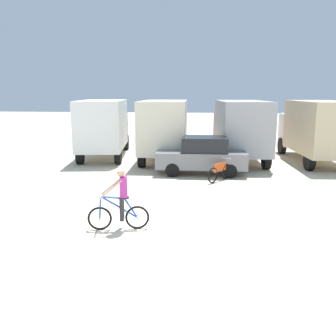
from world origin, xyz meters
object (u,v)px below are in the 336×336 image
object	(u,v)px
box_truck_tan_camper	(316,128)
sedan_parked	(202,155)
box_truck_grey_hauler	(239,128)
cyclist_orange_shirt	(120,201)
box_truck_cream_rv	(165,127)
box_truck_avon_van	(104,125)
bicycle_spare	(220,172)

from	to	relation	value
box_truck_tan_camper	sedan_parked	xyz separation A→B (m)	(-6.15, -3.62, -0.99)
box_truck_grey_hauler	box_truck_tan_camper	size ratio (longest dim) A/B	1.00
sedan_parked	cyclist_orange_shirt	world-z (taller)	cyclist_orange_shirt
box_truck_cream_rv	box_truck_tan_camper	xyz separation A→B (m)	(8.30, 0.11, 0.00)
box_truck_avon_van	box_truck_grey_hauler	world-z (taller)	same
box_truck_grey_hauler	sedan_parked	bearing A→B (deg)	-119.58
box_truck_avon_van	box_truck_cream_rv	world-z (taller)	same
sedan_parked	cyclist_orange_shirt	distance (m)	7.75
box_truck_avon_van	box_truck_tan_camper	size ratio (longest dim) A/B	1.01
box_truck_cream_rv	box_truck_grey_hauler	distance (m)	4.17
box_truck_avon_van	sedan_parked	world-z (taller)	box_truck_avon_van
box_truck_cream_rv	box_truck_grey_hauler	size ratio (longest dim) A/B	0.99
box_truck_grey_hauler	sedan_parked	world-z (taller)	box_truck_grey_hauler
box_truck_cream_rv	bicycle_spare	bearing A→B (deg)	-58.99
sedan_parked	bicycle_spare	distance (m)	1.67
box_truck_cream_rv	cyclist_orange_shirt	bearing A→B (deg)	-90.27
cyclist_orange_shirt	bicycle_spare	bearing A→B (deg)	63.68
box_truck_avon_van	bicycle_spare	distance (m)	8.70
box_truck_avon_van	cyclist_orange_shirt	world-z (taller)	box_truck_avon_van
box_truck_tan_camper	box_truck_grey_hauler	bearing A→B (deg)	-179.19
box_truck_avon_van	box_truck_tan_camper	xyz separation A→B (m)	(11.97, -0.45, 0.00)
box_truck_cream_rv	sedan_parked	xyz separation A→B (m)	(2.15, -3.51, -0.99)
box_truck_grey_hauler	sedan_parked	distance (m)	4.21
cyclist_orange_shirt	box_truck_cream_rv	bearing A→B (deg)	89.73
bicycle_spare	box_truck_grey_hauler	bearing A→B (deg)	76.05
box_truck_avon_van	bicycle_spare	world-z (taller)	box_truck_avon_van
box_truck_avon_van	sedan_parked	xyz separation A→B (m)	(5.82, -4.07, -0.99)
sedan_parked	bicycle_spare	size ratio (longest dim) A/B	2.95
sedan_parked	box_truck_tan_camper	bearing A→B (deg)	30.46
box_truck_cream_rv	box_truck_tan_camper	size ratio (longest dim) A/B	0.99
box_truck_grey_hauler	cyclist_orange_shirt	size ratio (longest dim) A/B	3.79
box_truck_grey_hauler	box_truck_tan_camper	distance (m)	4.13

